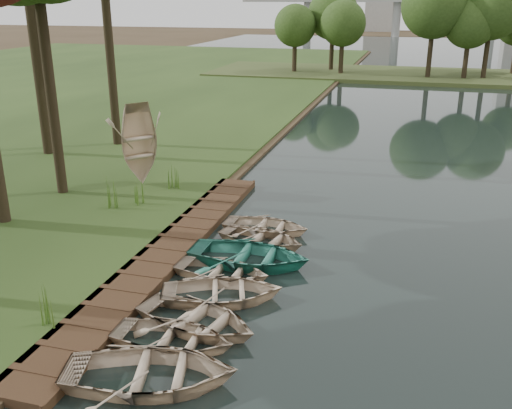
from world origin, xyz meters
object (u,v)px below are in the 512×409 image
(rowboat_2, at_px, (197,316))
(rowboat_0, at_px, (150,370))
(boardwalk, at_px, (168,252))
(rowboat_1, at_px, (173,335))
(stored_rowboat, at_px, (141,176))

(rowboat_2, bearing_deg, rowboat_0, -169.20)
(boardwalk, bearing_deg, rowboat_1, -64.52)
(boardwalk, bearing_deg, rowboat_0, -69.01)
(stored_rowboat, bearing_deg, rowboat_0, -114.71)
(boardwalk, relative_size, rowboat_1, 5.12)
(rowboat_0, distance_m, rowboat_1, 1.53)
(rowboat_0, relative_size, stored_rowboat, 1.06)
(boardwalk, height_order, rowboat_2, rowboat_2)
(rowboat_0, bearing_deg, rowboat_2, -18.02)
(boardwalk, xyz_separation_m, rowboat_1, (2.35, -4.94, 0.22))
(boardwalk, height_order, stored_rowboat, stored_rowboat)
(stored_rowboat, bearing_deg, rowboat_1, -112.10)
(stored_rowboat, bearing_deg, boardwalk, -108.83)
(boardwalk, relative_size, rowboat_2, 4.66)
(rowboat_2, bearing_deg, stored_rowboat, 47.43)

